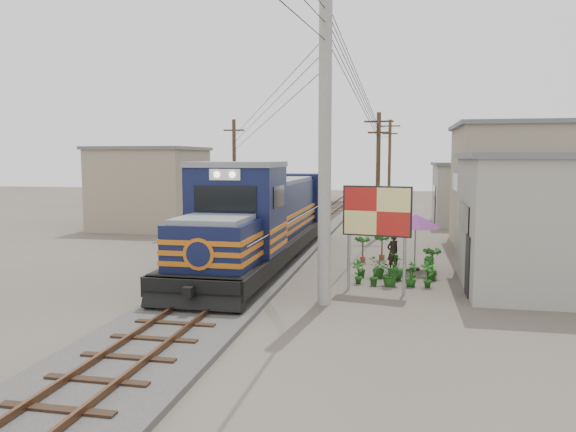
% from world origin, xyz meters
% --- Properties ---
extents(ground, '(120.00, 120.00, 0.00)m').
position_xyz_m(ground, '(0.00, 0.00, 0.00)').
color(ground, '#473F35').
rests_on(ground, ground).
extents(ballast, '(3.60, 70.00, 0.16)m').
position_xyz_m(ballast, '(0.00, 10.00, 0.08)').
color(ballast, '#595651').
rests_on(ballast, ground).
extents(track, '(1.15, 70.00, 0.12)m').
position_xyz_m(track, '(0.00, 10.00, 0.26)').
color(track, '#51331E').
rests_on(track, ground).
extents(locomotive, '(3.16, 17.19, 4.26)m').
position_xyz_m(locomotive, '(0.00, 5.84, 1.84)').
color(locomotive, black).
rests_on(locomotive, ground).
extents(utility_pole_main, '(0.40, 0.40, 10.00)m').
position_xyz_m(utility_pole_main, '(3.50, -0.50, 5.00)').
color(utility_pole_main, '#9E9B93').
rests_on(utility_pole_main, ground).
extents(wooden_pole_mid, '(1.60, 0.24, 7.00)m').
position_xyz_m(wooden_pole_mid, '(4.50, 14.00, 3.68)').
color(wooden_pole_mid, '#4C3826').
rests_on(wooden_pole_mid, ground).
extents(wooden_pole_far, '(1.60, 0.24, 7.50)m').
position_xyz_m(wooden_pole_far, '(4.80, 28.00, 3.93)').
color(wooden_pole_far, '#4C3826').
rests_on(wooden_pole_far, ground).
extents(wooden_pole_left, '(1.60, 0.24, 7.00)m').
position_xyz_m(wooden_pole_left, '(-5.00, 18.00, 3.68)').
color(wooden_pole_left, '#4C3826').
rests_on(wooden_pole_left, ground).
extents(power_lines, '(9.65, 19.00, 3.30)m').
position_xyz_m(power_lines, '(-0.14, 8.49, 7.56)').
color(power_lines, black).
rests_on(power_lines, ground).
extents(shophouse_front, '(7.35, 6.30, 4.70)m').
position_xyz_m(shophouse_front, '(11.50, 3.00, 2.36)').
color(shophouse_front, gray).
rests_on(shophouse_front, ground).
extents(shophouse_mid, '(8.40, 7.35, 6.20)m').
position_xyz_m(shophouse_mid, '(12.50, 12.00, 3.11)').
color(shophouse_mid, gray).
rests_on(shophouse_mid, ground).
extents(shophouse_back, '(6.30, 6.30, 4.20)m').
position_xyz_m(shophouse_back, '(11.00, 22.00, 2.11)').
color(shophouse_back, gray).
rests_on(shophouse_back, ground).
extents(shophouse_left, '(6.30, 6.30, 5.20)m').
position_xyz_m(shophouse_left, '(-10.00, 16.00, 2.61)').
color(shophouse_left, gray).
rests_on(shophouse_left, ground).
extents(billboard, '(2.31, 0.54, 3.60)m').
position_xyz_m(billboard, '(5.01, 1.40, 2.66)').
color(billboard, '#99999E').
rests_on(billboard, ground).
extents(market_umbrella, '(2.40, 2.40, 2.27)m').
position_xyz_m(market_umbrella, '(6.38, 5.49, 1.99)').
color(market_umbrella, black).
rests_on(market_umbrella, ground).
extents(vendor, '(0.67, 0.65, 1.54)m').
position_xyz_m(vendor, '(5.51, 5.07, 0.77)').
color(vendor, black).
rests_on(vendor, ground).
extents(plant_nursery, '(3.16, 2.23, 1.04)m').
position_xyz_m(plant_nursery, '(5.58, 3.03, 0.43)').
color(plant_nursery, '#1D5117').
rests_on(plant_nursery, ground).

